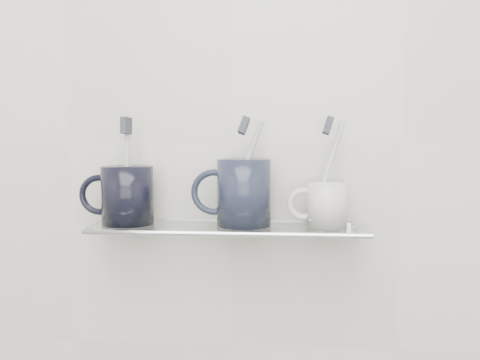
# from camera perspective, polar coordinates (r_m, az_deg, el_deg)

# --- Properties ---
(wall_back) EXTENTS (2.50, 0.00, 2.50)m
(wall_back) POSITION_cam_1_polar(r_m,az_deg,el_deg) (1.02, -0.95, 4.07)
(wall_back) COLOR beige
(wall_back) RESTS_ON ground
(shelf_glass) EXTENTS (0.50, 0.12, 0.01)m
(shelf_glass) POSITION_cam_1_polar(r_m,az_deg,el_deg) (0.97, -1.28, -5.11)
(shelf_glass) COLOR silver
(shelf_glass) RESTS_ON wall_back
(shelf_rail) EXTENTS (0.50, 0.01, 0.01)m
(shelf_rail) POSITION_cam_1_polar(r_m,az_deg,el_deg) (0.92, -1.63, -5.76)
(shelf_rail) COLOR silver
(shelf_rail) RESTS_ON shelf_glass
(bracket_left) EXTENTS (0.02, 0.03, 0.02)m
(bracket_left) POSITION_cam_1_polar(r_m,az_deg,el_deg) (1.06, -12.40, -4.94)
(bracket_left) COLOR silver
(bracket_left) RESTS_ON wall_back
(bracket_right) EXTENTS (0.02, 0.03, 0.02)m
(bracket_right) POSITION_cam_1_polar(r_m,az_deg,el_deg) (1.02, 10.81, -5.31)
(bracket_right) COLOR silver
(bracket_right) RESTS_ON wall_back
(mug_left) EXTENTS (0.12, 0.12, 0.11)m
(mug_left) POSITION_cam_1_polar(r_m,az_deg,el_deg) (1.01, -11.91, -1.59)
(mug_left) COLOR black
(mug_left) RESTS_ON shelf_glass
(mug_left_handle) EXTENTS (0.08, 0.01, 0.08)m
(mug_left_handle) POSITION_cam_1_polar(r_m,az_deg,el_deg) (1.02, -14.80, -1.54)
(mug_left_handle) COLOR black
(mug_left_handle) RESTS_ON mug_left
(toothbrush_left) EXTENTS (0.01, 0.03, 0.19)m
(toothbrush_left) POSITION_cam_1_polar(r_m,az_deg,el_deg) (1.00, -11.97, 1.12)
(toothbrush_left) COLOR #B9BDC2
(toothbrush_left) RESTS_ON mug_left
(bristles_left) EXTENTS (0.02, 0.03, 0.03)m
(bristles_left) POSITION_cam_1_polar(r_m,az_deg,el_deg) (1.00, -12.06, 5.70)
(bristles_left) COLOR #33363E
(bristles_left) RESTS_ON toothbrush_left
(mug_center) EXTENTS (0.12, 0.12, 0.12)m
(mug_center) POSITION_cam_1_polar(r_m,az_deg,el_deg) (0.97, 0.41, -1.34)
(mug_center) COLOR black
(mug_center) RESTS_ON shelf_glass
(mug_center_handle) EXTENTS (0.08, 0.01, 0.08)m
(mug_center_handle) POSITION_cam_1_polar(r_m,az_deg,el_deg) (0.97, -2.81, -1.31)
(mug_center_handle) COLOR black
(mug_center_handle) RESTS_ON mug_center
(toothbrush_center) EXTENTS (0.07, 0.05, 0.18)m
(toothbrush_center) POSITION_cam_1_polar(r_m,az_deg,el_deg) (0.96, 0.42, 1.07)
(toothbrush_center) COLOR #A1A1AB
(toothbrush_center) RESTS_ON mug_center
(bristles_center) EXTENTS (0.02, 0.03, 0.04)m
(bristles_center) POSITION_cam_1_polar(r_m,az_deg,el_deg) (0.96, 0.42, 5.83)
(bristles_center) COLOR #33363E
(bristles_center) RESTS_ON toothbrush_center
(mug_right) EXTENTS (0.08, 0.08, 0.08)m
(mug_right) POSITION_cam_1_polar(r_m,az_deg,el_deg) (0.97, 9.25, -2.58)
(mug_right) COLOR silver
(mug_right) RESTS_ON shelf_glass
(mug_right_handle) EXTENTS (0.06, 0.01, 0.06)m
(mug_right_handle) POSITION_cam_1_polar(r_m,az_deg,el_deg) (0.97, 6.78, -2.57)
(mug_right_handle) COLOR silver
(mug_right_handle) RESTS_ON mug_right
(toothbrush_right) EXTENTS (0.07, 0.04, 0.18)m
(toothbrush_right) POSITION_cam_1_polar(r_m,az_deg,el_deg) (0.96, 9.31, 1.00)
(toothbrush_right) COLOR silver
(toothbrush_right) RESTS_ON mug_right
(bristles_right) EXTENTS (0.02, 0.03, 0.04)m
(bristles_right) POSITION_cam_1_polar(r_m,az_deg,el_deg) (0.96, 9.38, 5.75)
(bristles_right) COLOR #33363E
(bristles_right) RESTS_ON toothbrush_right
(chrome_cap) EXTENTS (0.04, 0.04, 0.01)m
(chrome_cap) POSITION_cam_1_polar(r_m,az_deg,el_deg) (0.98, 11.60, -4.49)
(chrome_cap) COLOR silver
(chrome_cap) RESTS_ON shelf_glass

